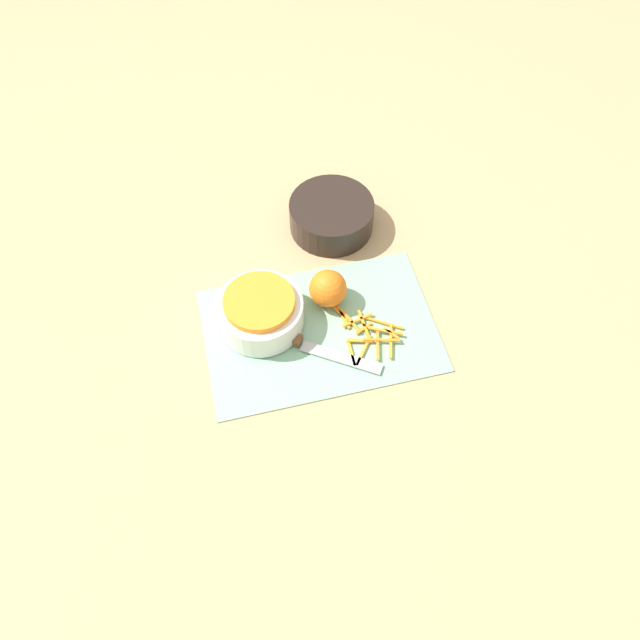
{
  "coord_description": "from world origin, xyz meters",
  "views": [
    {
      "loc": [
        -0.15,
        -0.62,
        0.99
      ],
      "look_at": [
        0.0,
        0.0,
        0.04
      ],
      "focal_mm": 35.0,
      "sensor_mm": 36.0,
      "label": 1
    }
  ],
  "objects_px": {
    "bowl_speckled": "(260,311)",
    "bowl_dark": "(331,216)",
    "knife": "(296,342)",
    "orange_left": "(328,288)"
  },
  "relations": [
    {
      "from": "bowl_speckled",
      "to": "bowl_dark",
      "type": "xyz_separation_m",
      "value": [
        0.19,
        0.21,
        -0.01
      ]
    },
    {
      "from": "bowl_dark",
      "to": "knife",
      "type": "distance_m",
      "value": 0.31
    },
    {
      "from": "bowl_speckled",
      "to": "bowl_dark",
      "type": "height_order",
      "value": "bowl_speckled"
    },
    {
      "from": "knife",
      "to": "orange_left",
      "type": "height_order",
      "value": "orange_left"
    },
    {
      "from": "bowl_speckled",
      "to": "knife",
      "type": "distance_m",
      "value": 0.09
    },
    {
      "from": "bowl_dark",
      "to": "knife",
      "type": "relative_size",
      "value": 0.83
    },
    {
      "from": "bowl_speckled",
      "to": "orange_left",
      "type": "distance_m",
      "value": 0.14
    },
    {
      "from": "bowl_dark",
      "to": "knife",
      "type": "xyz_separation_m",
      "value": [
        -0.14,
        -0.27,
        -0.02
      ]
    },
    {
      "from": "bowl_speckled",
      "to": "bowl_dark",
      "type": "bearing_deg",
      "value": 47.9
    },
    {
      "from": "knife",
      "to": "orange_left",
      "type": "xyz_separation_m",
      "value": [
        0.08,
        0.09,
        0.03
      ]
    }
  ]
}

